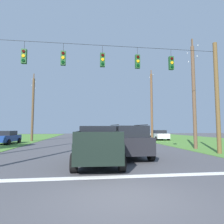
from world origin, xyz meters
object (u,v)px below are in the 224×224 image
at_px(overhead_signal_span, 104,87).
at_px(utility_pole_far_right, 152,106).
at_px(distant_car_oncoming, 6,137).
at_px(utility_pole_mid_left, 33,108).
at_px(pickup_truck, 98,145).
at_px(distant_car_crossing_white, 159,135).
at_px(suv_black, 127,140).
at_px(utility_pole_mid_right, 194,94).

xyz_separation_m(overhead_signal_span, utility_pole_far_right, (8.22, 14.04, 0.39)).
distance_m(distant_car_oncoming, utility_pole_mid_left, 6.43).
relative_size(pickup_truck, distant_car_oncoming, 1.25).
height_order(overhead_signal_span, utility_pole_far_right, utility_pole_far_right).
distance_m(overhead_signal_span, distant_car_crossing_white, 18.83).
distance_m(pickup_truck, suv_black, 2.81).
xyz_separation_m(suv_black, utility_pole_mid_right, (6.96, 3.88, 3.83)).
bearing_deg(distant_car_oncoming, utility_pole_far_right, 10.18).
bearing_deg(utility_pole_far_right, overhead_signal_span, -120.34).
relative_size(distant_car_oncoming, utility_pole_mid_left, 0.46).
bearing_deg(utility_pole_mid_right, utility_pole_far_right, 90.82).
bearing_deg(pickup_truck, utility_pole_far_right, 62.30).
bearing_deg(pickup_truck, utility_pole_mid_right, 33.26).
height_order(overhead_signal_span, pickup_truck, overhead_signal_span).
relative_size(utility_pole_mid_right, utility_pole_far_right, 0.97).
xyz_separation_m(pickup_truck, suv_black, (1.98, 1.99, 0.09)).
distance_m(pickup_truck, utility_pole_mid_right, 11.39).
relative_size(suv_black, utility_pole_mid_left, 0.51).
relative_size(utility_pole_far_right, utility_pole_mid_left, 1.08).
distance_m(overhead_signal_span, utility_pole_far_right, 16.28).
xyz_separation_m(distant_car_oncoming, utility_pole_mid_right, (18.60, -7.57, 4.10)).
bearing_deg(overhead_signal_span, utility_pole_far_right, 59.66).
distance_m(suv_black, distant_car_crossing_white, 18.35).
bearing_deg(suv_black, distant_car_oncoming, 135.47).
xyz_separation_m(utility_pole_far_right, utility_pole_mid_left, (-16.94, 1.56, -0.31)).
distance_m(distant_car_crossing_white, utility_pole_mid_right, 13.14).
distance_m(overhead_signal_span, utility_pole_mid_right, 8.96).
height_order(suv_black, distant_car_oncoming, suv_black).
relative_size(suv_black, utility_pole_far_right, 0.47).
bearing_deg(distant_car_oncoming, overhead_signal_span, -46.41).
relative_size(distant_car_crossing_white, utility_pole_far_right, 0.43).
xyz_separation_m(overhead_signal_span, utility_pole_mid_right, (8.38, 3.17, 0.27)).
relative_size(utility_pole_mid_right, utility_pole_mid_left, 1.04).
bearing_deg(utility_pole_far_right, utility_pole_mid_right, -89.18).
bearing_deg(overhead_signal_span, suv_black, -26.60).
xyz_separation_m(pickup_truck, utility_pole_far_right, (8.79, 16.74, 4.04)).
relative_size(distant_car_crossing_white, utility_pole_mid_right, 0.44).
relative_size(distant_car_oncoming, utility_pole_far_right, 0.42).
bearing_deg(pickup_truck, distant_car_oncoming, 125.69).
bearing_deg(overhead_signal_span, pickup_truck, -101.91).
height_order(pickup_truck, distant_car_crossing_white, pickup_truck).
distance_m(distant_car_crossing_white, utility_pole_mid_left, 19.00).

